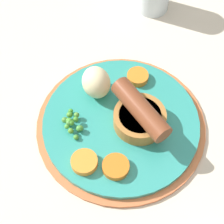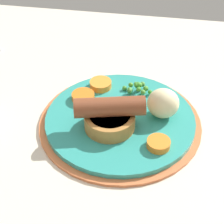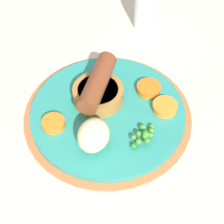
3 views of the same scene
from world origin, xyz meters
The scene contains 8 objects.
dining_table centered at (0.00, 0.00, 1.50)cm, with size 110.00×80.00×3.00cm, color beige.
dinner_plate centered at (0.69, 0.20, 3.57)cm, with size 26.44×26.44×1.40cm.
sausage_pudding centered at (1.97, 2.47, 6.71)cm, with size 11.17×7.97×5.52cm.
pea_pile centered at (-1.19, -7.23, 5.41)cm, with size 5.35×2.88×1.83cm.
potato_chunk_0 centered at (-5.92, -1.59, 6.93)cm, with size 5.12×4.42×5.05cm, color beige.
carrot_slice_0 centered at (7.66, -3.63, 4.96)cm, with size 3.91×3.91×1.12cm, color orange.
carrot_slice_1 centered at (-5.89, 5.59, 4.98)cm, with size 3.52×3.52×1.16cm, color orange.
carrot_slice_2 centered at (5.38, -7.57, 4.99)cm, with size 3.88×3.88×1.18cm, color orange.
Camera 1 is at (27.43, -11.86, 54.18)cm, focal length 60.00 mm.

